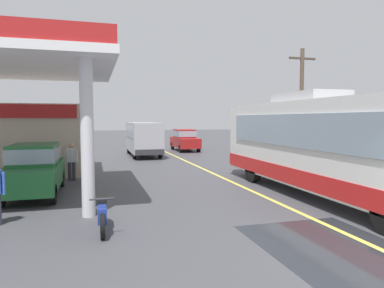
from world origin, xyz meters
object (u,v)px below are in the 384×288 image
Objects in this scene: minibus_opposing_lane at (143,136)px; motorcycle_parked_forecourt at (102,212)px; car_at_pump at (35,167)px; coach_bus_main at (325,148)px; car_trailing_behind_bus at (185,139)px; pedestrian_near_pump at (72,160)px.

motorcycle_parked_forecourt is (-3.35, -16.93, -1.03)m from minibus_opposing_lane.
motorcycle_parked_forecourt is at bearing -101.19° from minibus_opposing_lane.
motorcycle_parked_forecourt is (2.19, -4.70, -0.57)m from car_at_pump.
car_trailing_behind_bus is at bearing 90.55° from coach_bus_main.
pedestrian_near_pump is (-4.46, -9.51, -0.54)m from minibus_opposing_lane.
motorcycle_parked_forecourt is (-7.50, -1.63, -1.28)m from coach_bus_main.
motorcycle_parked_forecourt is at bearing -167.77° from coach_bus_main.
car_at_pump is 13.44m from minibus_opposing_lane.
car_trailing_behind_bus is (8.43, 12.64, 0.08)m from pedestrian_near_pump.
motorcycle_parked_forecourt is at bearing -110.05° from car_trailing_behind_bus.
car_trailing_behind_bus is at bearing 69.95° from motorcycle_parked_forecourt.
coach_bus_main is 10.41m from pedestrian_near_pump.
pedestrian_near_pump is 15.19m from car_trailing_behind_bus.
motorcycle_parked_forecourt is 21.36m from car_trailing_behind_bus.
car_trailing_behind_bus is (9.52, 15.36, 0.00)m from car_at_pump.
car_at_pump is at bearing 162.40° from coach_bus_main.
coach_bus_main is 2.63× the size of car_trailing_behind_bus.
pedestrian_near_pump is at bearing 68.36° from car_at_pump.
minibus_opposing_lane reaches higher than car_at_pump.
coach_bus_main reaches higher than pedestrian_near_pump.
car_trailing_behind_bus is (7.32, 20.06, 0.57)m from motorcycle_parked_forecourt.
motorcycle_parked_forecourt is 0.43× the size of car_trailing_behind_bus.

